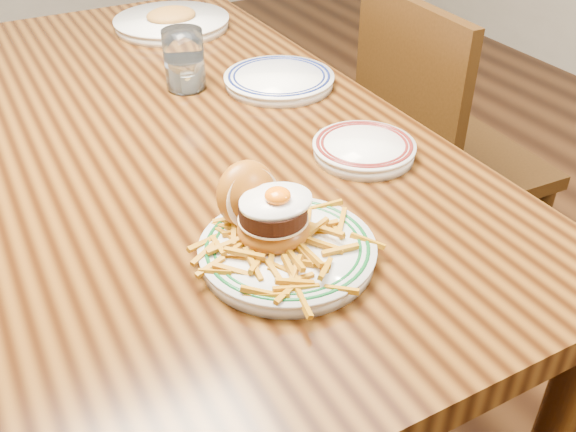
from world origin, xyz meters
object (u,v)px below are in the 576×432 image
table (178,160)px  main_plate (280,235)px  chair_right (436,154)px  side_plate (364,148)px

table → main_plate: (-0.01, -0.47, 0.12)m
table → main_plate: main_plate is taller
table → main_plate: size_ratio=6.00×
chair_right → side_plate: 0.62m
chair_right → main_plate: (-0.72, -0.48, 0.30)m
main_plate → table: bearing=76.8°
chair_right → side_plate: bearing=35.7°
side_plate → chair_right: bearing=36.4°
table → side_plate: size_ratio=8.65×
chair_right → main_plate: bearing=36.1°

